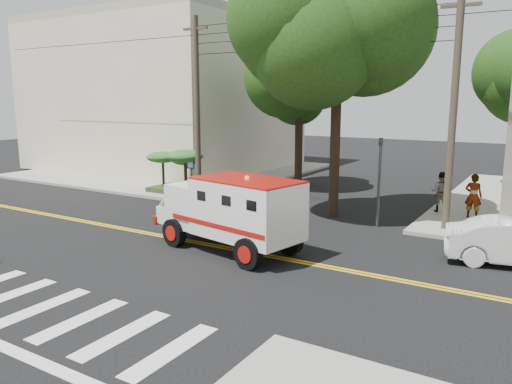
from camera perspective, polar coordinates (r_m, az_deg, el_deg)
The scene contains 13 objects.
ground at distance 17.59m, azimuth -4.10°, elevation -6.28°, with size 100.00×100.00×0.00m, color black.
sidewalk_nw at distance 36.16m, azimuth -9.12°, elevation 2.50°, with size 17.00×17.00×0.15m, color gray.
building_left at distance 38.25m, azimuth -10.19°, elevation 10.53°, with size 16.00×14.00×10.00m, color beige.
utility_pole_left at distance 25.00m, azimuth -6.74°, elevation 9.17°, with size 0.28×0.28×9.00m, color #382D23.
utility_pole_right at distance 20.19m, azimuth 21.61°, elevation 8.17°, with size 0.28×0.28×9.00m, color #382D23.
tree_main at distance 21.48m, azimuth 10.16°, elevation 16.06°, with size 6.08×5.70×9.85m.
tree_left at distance 28.37m, azimuth 5.40°, elevation 11.84°, with size 4.48×4.20×7.70m.
traffic_signal at distance 20.39m, azimuth 13.95°, elevation 2.19°, with size 0.15×0.18×3.60m.
accessibility_sign at distance 25.78m, azimuth -7.41°, elevation 2.20°, with size 0.45×0.10×2.02m.
palm_planter at distance 26.86m, azimuth -8.88°, elevation 3.10°, with size 3.52×2.63×2.36m.
armored_truck at distance 16.80m, azimuth -2.82°, elevation -1.95°, with size 5.89×3.13×2.55m.
pedestrian_a at distance 22.79m, azimuth 23.59°, elevation -0.41°, with size 0.69×0.45×1.89m, color gray.
pedestrian_b at distance 23.54m, azimuth 20.37°, elevation 0.02°, with size 0.87×0.68×1.79m, color gray.
Camera 1 is at (9.82, -13.67, 5.11)m, focal length 35.00 mm.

